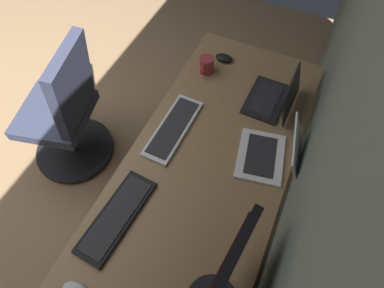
% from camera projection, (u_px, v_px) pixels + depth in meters
% --- Properties ---
extents(wall_back, '(5.07, 0.10, 2.60)m').
position_uv_depth(wall_back, '(342.00, 176.00, 0.83)').
color(wall_back, slate).
rests_on(wall_back, ground).
extents(desk, '(1.88, 0.74, 0.73)m').
position_uv_depth(desk, '(201.00, 180.00, 1.53)').
color(desk, '#936D47').
rests_on(desk, ground).
extents(drawer_pedestal, '(0.40, 0.51, 0.69)m').
position_uv_depth(drawer_pedestal, '(174.00, 274.00, 1.60)').
color(drawer_pedestal, '#936D47').
rests_on(drawer_pedestal, ground).
extents(laptop_leftmost, '(0.33, 0.34, 0.21)m').
position_uv_depth(laptop_leftmost, '(275.00, 154.00, 1.48)').
color(laptop_leftmost, white).
rests_on(laptop_leftmost, desk).
extents(laptop_left, '(0.30, 0.24, 0.19)m').
position_uv_depth(laptop_left, '(276.00, 97.00, 1.67)').
color(laptop_left, black).
rests_on(laptop_left, desk).
extents(keyboard_main, '(0.42, 0.15, 0.02)m').
position_uv_depth(keyboard_main, '(173.00, 128.00, 1.60)').
color(keyboard_main, silver).
rests_on(keyboard_main, desk).
extents(keyboard_spare, '(0.43, 0.17, 0.02)m').
position_uv_depth(keyboard_spare, '(117.00, 216.00, 1.35)').
color(keyboard_spare, black).
rests_on(keyboard_spare, desk).
extents(mouse_main, '(0.06, 0.10, 0.03)m').
position_uv_depth(mouse_main, '(224.00, 58.00, 1.87)').
color(mouse_main, black).
rests_on(mouse_main, desk).
extents(coffee_mug, '(0.12, 0.08, 0.09)m').
position_uv_depth(coffee_mug, '(206.00, 65.00, 1.80)').
color(coffee_mug, '#A53338').
rests_on(coffee_mug, desk).
extents(office_chair, '(0.56, 0.59, 0.97)m').
position_uv_depth(office_chair, '(66.00, 116.00, 2.01)').
color(office_chair, '#383D56').
rests_on(office_chair, ground).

